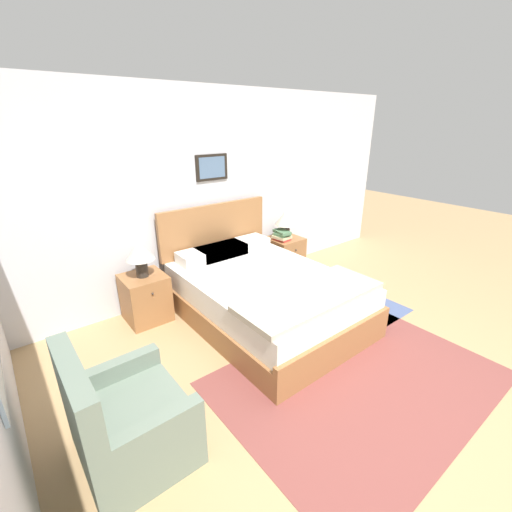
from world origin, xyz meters
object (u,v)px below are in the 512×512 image
Objects in this scene: nightstand_by_door at (284,255)px; nightstand_near_window at (146,298)px; table_lamp_by_door at (286,219)px; armchair at (126,423)px; table_lamp_near_window at (140,253)px; bed at (263,293)px.

nightstand_near_window is at bearing 180.00° from nightstand_by_door.
table_lamp_by_door reaches higher than nightstand_by_door.
armchair is 1.62× the size of nightstand_near_window.
bed is at bearing -36.77° from table_lamp_near_window.
nightstand_near_window is (0.79, 1.65, -0.02)m from armchair.
bed is at bearing 113.44° from armchair.
table_lamp_by_door is at bearing 118.57° from armchair.
bed is 5.24× the size of table_lamp_by_door.
bed reaches higher than nightstand_by_door.
table_lamp_near_window is at bearing -94.07° from nightstand_near_window.
armchair is 2.15× the size of table_lamp_near_window.
table_lamp_near_window reaches higher than nightstand_by_door.
nightstand_near_window and nightstand_by_door have the same top height.
nightstand_near_window is 1.00× the size of nightstand_by_door.
nightstand_by_door is (2.19, 0.00, 0.00)m from nightstand_near_window.
nightstand_by_door is 2.26m from table_lamp_near_window.
table_lamp_near_window reaches higher than armchair.
nightstand_near_window is at bearing 154.15° from armchair.
nightstand_by_door is 1.33× the size of table_lamp_near_window.
armchair is at bearing -115.44° from nightstand_near_window.
bed is 1.37m from nightstand_near_window.
nightstand_by_door is 0.56m from table_lamp_by_door.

